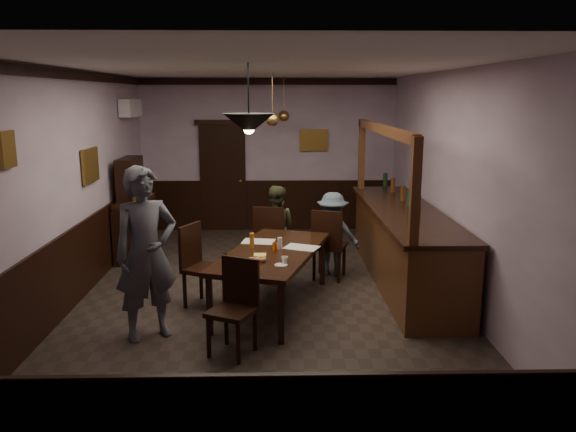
{
  "coord_description": "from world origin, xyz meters",
  "views": [
    {
      "loc": [
        0.13,
        -7.11,
        2.66
      ],
      "look_at": [
        0.3,
        -0.09,
        1.15
      ],
      "focal_mm": 35.0,
      "sensor_mm": 36.0,
      "label": 1
    }
  ],
  "objects_px": {
    "chair_far_left": "(270,237)",
    "chair_side": "(199,262)",
    "person_seated_left": "(275,228)",
    "pendant_brass_far": "(284,116)",
    "bar_counter": "(404,243)",
    "pendant_brass_mid": "(272,120)",
    "coffee_cup": "(285,260)",
    "person_standing": "(146,254)",
    "sideboard": "(135,218)",
    "soda_can": "(275,247)",
    "dining_table": "(273,255)",
    "person_seated_right": "(332,234)",
    "chair_far_right": "(328,242)",
    "chair_near": "(236,302)",
    "pendant_iron": "(249,124)"
  },
  "relations": [
    {
      "from": "chair_far_left",
      "to": "chair_side",
      "type": "height_order",
      "value": "chair_far_left"
    },
    {
      "from": "person_seated_left",
      "to": "pendant_brass_far",
      "type": "relative_size",
      "value": 1.63
    },
    {
      "from": "chair_far_left",
      "to": "pendant_brass_far",
      "type": "height_order",
      "value": "pendant_brass_far"
    },
    {
      "from": "bar_counter",
      "to": "pendant_brass_mid",
      "type": "xyz_separation_m",
      "value": [
        -1.89,
        0.92,
        1.72
      ]
    },
    {
      "from": "coffee_cup",
      "to": "person_standing",
      "type": "bearing_deg",
      "value": -151.46
    },
    {
      "from": "chair_far_left",
      "to": "sideboard",
      "type": "distance_m",
      "value": 2.5
    },
    {
      "from": "chair_far_left",
      "to": "person_standing",
      "type": "distance_m",
      "value": 2.61
    },
    {
      "from": "person_standing",
      "to": "soda_can",
      "type": "xyz_separation_m",
      "value": [
        1.41,
        0.81,
        -0.16
      ]
    },
    {
      "from": "person_seated_left",
      "to": "soda_can",
      "type": "bearing_deg",
      "value": 102.11
    },
    {
      "from": "dining_table",
      "to": "person_seated_right",
      "type": "bearing_deg",
      "value": 56.3
    },
    {
      "from": "chair_far_right",
      "to": "sideboard",
      "type": "xyz_separation_m",
      "value": [
        -3.12,
        1.3,
        0.09
      ]
    },
    {
      "from": "chair_far_left",
      "to": "coffee_cup",
      "type": "distance_m",
      "value": 1.94
    },
    {
      "from": "soda_can",
      "to": "sideboard",
      "type": "height_order",
      "value": "sideboard"
    },
    {
      "from": "chair_side",
      "to": "soda_can",
      "type": "xyz_separation_m",
      "value": [
        0.98,
        -0.17,
        0.23
      ]
    },
    {
      "from": "chair_near",
      "to": "chair_side",
      "type": "bearing_deg",
      "value": 138.93
    },
    {
      "from": "soda_can",
      "to": "coffee_cup",
      "type": "bearing_deg",
      "value": -77.74
    },
    {
      "from": "chair_far_left",
      "to": "pendant_brass_mid",
      "type": "xyz_separation_m",
      "value": [
        0.04,
        0.56,
        1.71
      ]
    },
    {
      "from": "person_standing",
      "to": "pendant_iron",
      "type": "height_order",
      "value": "pendant_iron"
    },
    {
      "from": "chair_far_right",
      "to": "coffee_cup",
      "type": "xyz_separation_m",
      "value": [
        -0.67,
        -1.65,
        0.22
      ]
    },
    {
      "from": "pendant_brass_far",
      "to": "chair_far_left",
      "type": "bearing_deg",
      "value": -96.59
    },
    {
      "from": "person_seated_right",
      "to": "soda_can",
      "type": "xyz_separation_m",
      "value": [
        -0.86,
        -1.41,
        0.18
      ]
    },
    {
      "from": "sideboard",
      "to": "pendant_iron",
      "type": "xyz_separation_m",
      "value": [
        2.07,
        -3.13,
        1.7
      ]
    },
    {
      "from": "pendant_iron",
      "to": "person_seated_right",
      "type": "bearing_deg",
      "value": 61.65
    },
    {
      "from": "chair_far_left",
      "to": "person_standing",
      "type": "xyz_separation_m",
      "value": [
        -1.34,
        -2.21,
        0.38
      ]
    },
    {
      "from": "chair_far_left",
      "to": "pendant_iron",
      "type": "height_order",
      "value": "pendant_iron"
    },
    {
      "from": "chair_side",
      "to": "bar_counter",
      "type": "distance_m",
      "value": 2.97
    },
    {
      "from": "person_seated_right",
      "to": "chair_near",
      "type": "bearing_deg",
      "value": 73.86
    },
    {
      "from": "bar_counter",
      "to": "soda_can",
      "type": "bearing_deg",
      "value": -150.76
    },
    {
      "from": "chair_far_left",
      "to": "pendant_brass_mid",
      "type": "relative_size",
      "value": 1.31
    },
    {
      "from": "person_seated_right",
      "to": "pendant_iron",
      "type": "distance_m",
      "value": 2.96
    },
    {
      "from": "dining_table",
      "to": "chair_far_left",
      "type": "relative_size",
      "value": 2.25
    },
    {
      "from": "dining_table",
      "to": "coffee_cup",
      "type": "height_order",
      "value": "coffee_cup"
    },
    {
      "from": "chair_near",
      "to": "pendant_brass_far",
      "type": "distance_m",
      "value": 5.03
    },
    {
      "from": "soda_can",
      "to": "sideboard",
      "type": "relative_size",
      "value": 0.07
    },
    {
      "from": "person_standing",
      "to": "pendant_brass_far",
      "type": "relative_size",
      "value": 2.38
    },
    {
      "from": "chair_side",
      "to": "bar_counter",
      "type": "relative_size",
      "value": 0.26
    },
    {
      "from": "chair_near",
      "to": "sideboard",
      "type": "bearing_deg",
      "value": 144.4
    },
    {
      "from": "chair_far_left",
      "to": "pendant_iron",
      "type": "relative_size",
      "value": 1.43
    },
    {
      "from": "coffee_cup",
      "to": "bar_counter",
      "type": "bearing_deg",
      "value": 59.12
    },
    {
      "from": "chair_far_left",
      "to": "chair_far_right",
      "type": "height_order",
      "value": "chair_far_left"
    },
    {
      "from": "coffee_cup",
      "to": "dining_table",
      "type": "bearing_deg",
      "value": 121.34
    },
    {
      "from": "soda_can",
      "to": "pendant_brass_mid",
      "type": "relative_size",
      "value": 0.15
    },
    {
      "from": "pendant_brass_far",
      "to": "soda_can",
      "type": "bearing_deg",
      "value": -92.8
    },
    {
      "from": "chair_side",
      "to": "sideboard",
      "type": "bearing_deg",
      "value": 57.34
    },
    {
      "from": "coffee_cup",
      "to": "pendant_brass_far",
      "type": "xyz_separation_m",
      "value": [
        0.06,
        3.99,
        1.5
      ]
    },
    {
      "from": "dining_table",
      "to": "bar_counter",
      "type": "bearing_deg",
      "value": 27.25
    },
    {
      "from": "person_seated_right",
      "to": "chair_far_left",
      "type": "bearing_deg",
      "value": 10.42
    },
    {
      "from": "person_seated_right",
      "to": "soda_can",
      "type": "bearing_deg",
      "value": 68.54
    },
    {
      "from": "bar_counter",
      "to": "chair_far_right",
      "type": "bearing_deg",
      "value": 175.03
    },
    {
      "from": "coffee_cup",
      "to": "sideboard",
      "type": "xyz_separation_m",
      "value": [
        -2.45,
        2.95,
        -0.13
      ]
    }
  ]
}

